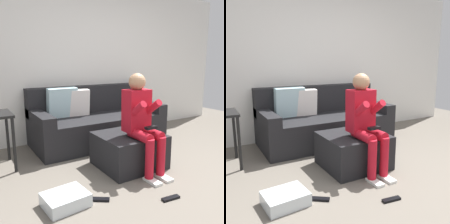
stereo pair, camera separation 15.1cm
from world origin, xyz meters
The scene contains 8 objects.
ground_plane centered at (0.00, 0.00, 0.00)m, with size 7.81×7.81×0.00m, color #6B6359.
wall_back centered at (0.00, 2.34, 1.29)m, with size 6.01×0.10×2.57m, color silver.
couch_sectional centered at (-0.13, 1.89, 0.33)m, with size 2.07×0.94×0.90m.
ottoman centered at (-0.24, 0.79, 0.21)m, with size 0.75×0.70×0.41m, color black.
person_seated centered at (-0.20, 0.61, 0.65)m, with size 0.30×0.63×1.16m.
storage_bin centered at (-1.25, 0.37, 0.06)m, with size 0.39×0.31×0.12m, color silver.
remote_near_ottoman centered at (-0.36, -0.06, 0.01)m, with size 0.19×0.05×0.02m, color black.
remote_by_storage_bin centered at (-0.95, 0.28, 0.01)m, with size 0.19×0.05×0.02m, color black.
Camera 1 is at (-1.97, -1.61, 1.30)m, focal length 40.06 mm.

